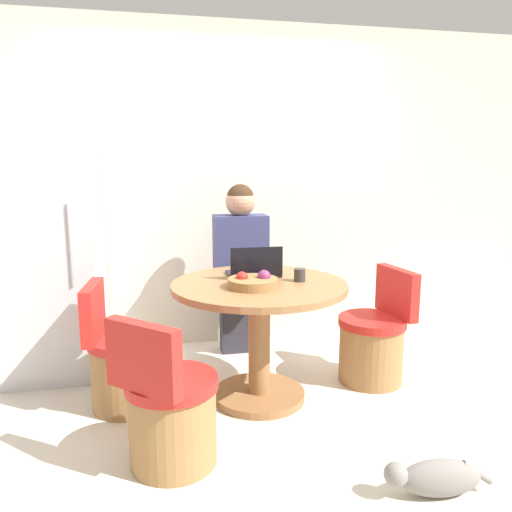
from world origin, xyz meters
The scene contains 12 objects.
ground_plane centered at (0.00, 0.00, 0.00)m, with size 12.00×12.00×0.00m, color beige.
wall_back centered at (0.00, 1.36, 1.30)m, with size 7.00×0.06×2.60m.
refrigerator centered at (-1.32, 0.96, 0.89)m, with size 0.76×0.71×1.78m.
dining_table centered at (0.06, 0.21, 0.53)m, with size 1.09×1.09×0.77m.
chair_right_side centered at (0.90, 0.32, 0.27)m, with size 0.48×0.47×0.79m.
chair_near_left_corner centered at (-0.52, -0.40, 0.27)m, with size 0.53×0.53×0.79m.
chair_left_side centered at (-0.78, 0.28, 0.27)m, with size 0.47×0.46×0.79m.
person_seated centered at (0.08, 0.97, 0.75)m, with size 0.40×0.37×1.35m.
laptop centered at (0.07, 0.39, 0.81)m, with size 0.34×0.24×0.21m.
fruit_bowl centered at (0.00, 0.10, 0.80)m, with size 0.30×0.30×0.10m.
coffee_cup centered at (0.32, 0.19, 0.81)m, with size 0.07×0.07×0.08m.
cat centered at (0.65, -0.90, 0.09)m, with size 0.52×0.18×0.17m.
Camera 1 is at (-0.58, -2.73, 1.50)m, focal length 35.00 mm.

